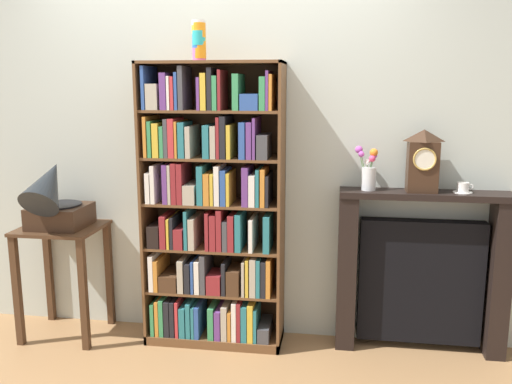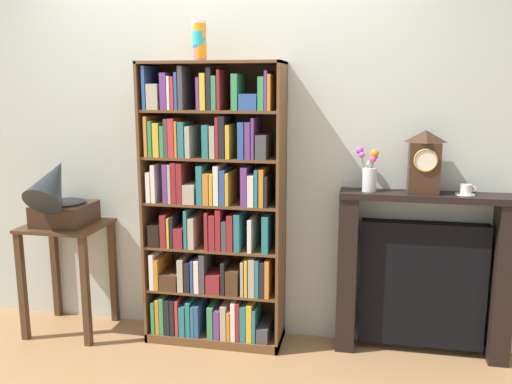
% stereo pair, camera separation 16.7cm
% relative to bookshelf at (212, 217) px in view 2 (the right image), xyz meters
% --- Properties ---
extents(ground_plane, '(7.93, 6.40, 0.02)m').
position_rel_bookshelf_xyz_m(ground_plane, '(0.01, -0.09, -0.87)').
color(ground_plane, '#997047').
extents(wall_back, '(4.93, 0.08, 2.65)m').
position_rel_bookshelf_xyz_m(wall_back, '(0.16, 0.22, 0.47)').
color(wall_back, beige).
rests_on(wall_back, ground).
extents(bookshelf, '(0.90, 0.33, 1.85)m').
position_rel_bookshelf_xyz_m(bookshelf, '(0.00, 0.00, 0.00)').
color(bookshelf, brown).
rests_on(bookshelf, ground).
extents(cup_stack, '(0.09, 0.09, 0.24)m').
position_rel_bookshelf_xyz_m(cup_stack, '(-0.06, -0.02, 1.11)').
color(cup_stack, pink).
rests_on(cup_stack, bookshelf).
extents(side_table_left, '(0.53, 0.46, 0.77)m').
position_rel_bookshelf_xyz_m(side_table_left, '(-1.02, -0.06, -0.30)').
color(side_table_left, '#472D1C').
rests_on(side_table_left, ground).
extents(gramophone, '(0.35, 0.51, 0.52)m').
position_rel_bookshelf_xyz_m(gramophone, '(-1.02, -0.13, 0.12)').
color(gramophone, '#382316').
rests_on(gramophone, side_table_left).
extents(fireplace_mantel, '(1.06, 0.22, 1.05)m').
position_rel_bookshelf_xyz_m(fireplace_mantel, '(1.35, 0.09, -0.34)').
color(fireplace_mantel, black).
rests_on(fireplace_mantel, ground).
extents(mantel_clock, '(0.18, 0.15, 0.39)m').
position_rel_bookshelf_xyz_m(mantel_clock, '(1.32, 0.07, 0.39)').
color(mantel_clock, '#382316').
rests_on(mantel_clock, fireplace_mantel).
extents(flower_vase, '(0.14, 0.11, 0.27)m').
position_rel_bookshelf_xyz_m(flower_vase, '(0.99, 0.07, 0.31)').
color(flower_vase, silver).
rests_on(flower_vase, fireplace_mantel).
extents(teacup_with_saucer, '(0.12, 0.12, 0.06)m').
position_rel_bookshelf_xyz_m(teacup_with_saucer, '(1.57, 0.07, 0.23)').
color(teacup_with_saucer, white).
rests_on(teacup_with_saucer, fireplace_mantel).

